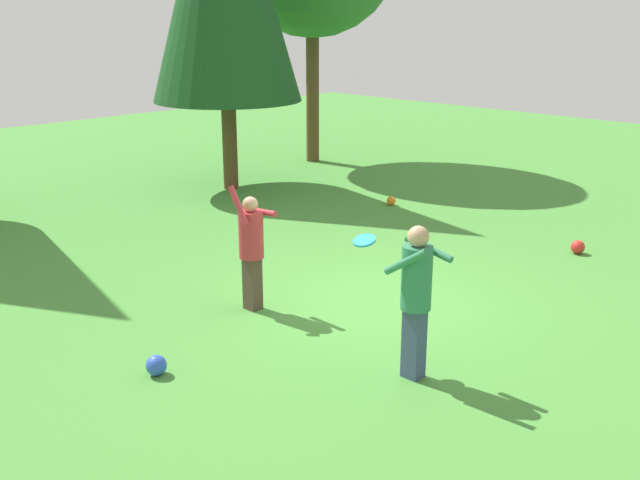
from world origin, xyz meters
The scene contains 7 objects.
ground_plane centered at (0.00, 0.00, 0.00)m, with size 40.00×40.00×0.00m, color #478C38.
person_thrower centered at (-1.41, 1.05, 0.96)m, with size 0.49×0.56×1.78m.
person_catcher centered at (-1.44, -1.78, 1.07)m, with size 0.49×0.62×1.79m.
frisbee centered at (-1.45, -1.03, 1.46)m, with size 0.27×0.28×0.10m.
ball_blue centered at (-3.47, 0.33, 0.12)m, with size 0.24×0.24×0.24m, color blue.
ball_red centered at (4.09, -1.03, 0.12)m, with size 0.24×0.24×0.24m, color red.
ball_orange centered at (4.41, 3.34, 0.10)m, with size 0.19×0.19×0.19m, color orange.
Camera 1 is at (-7.60, -6.38, 3.99)m, focal length 41.72 mm.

